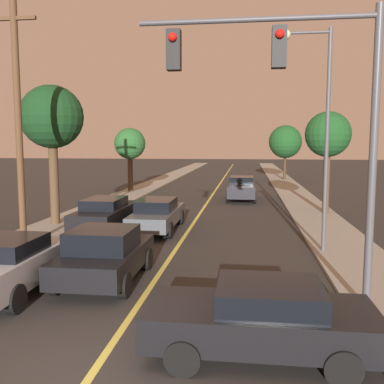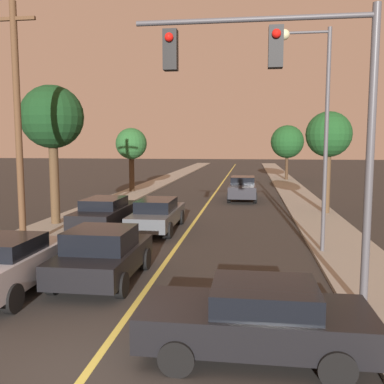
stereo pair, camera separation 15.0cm
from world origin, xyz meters
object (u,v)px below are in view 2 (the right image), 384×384
at_px(car_outer_lane_second, 106,214).
at_px(streetlamp_right, 316,112).
at_px(utility_pole_left, 18,123).
at_px(tree_left_near, 131,145).
at_px(tree_right_near, 329,136).
at_px(car_near_lane_front, 103,254).
at_px(traffic_signal_mast, 295,95).
at_px(tree_right_far, 287,142).
at_px(car_crossing_right, 257,318).
at_px(car_outer_lane_front, 6,263).
at_px(car_near_lane_second, 157,214).
at_px(car_far_oncoming, 243,188).
at_px(tree_left_far, 52,119).

bearing_deg(car_outer_lane_second, streetlamp_right, -16.94).
distance_m(utility_pole_left, tree_left_near, 18.32).
relative_size(streetlamp_right, tree_right_near, 1.39).
relative_size(car_near_lane_front, tree_right_near, 0.73).
bearing_deg(streetlamp_right, traffic_signal_mast, -102.95).
relative_size(traffic_signal_mast, tree_right_far, 1.19).
bearing_deg(car_near_lane_front, streetlamp_right, 32.24).
relative_size(streetlamp_right, tree_right_far, 1.35).
bearing_deg(tree_right_near, car_outer_lane_second, -149.92).
xyz_separation_m(car_outer_lane_second, tree_right_far, (10.01, 27.72, 3.24)).
bearing_deg(car_crossing_right, streetlamp_right, -14.84).
distance_m(car_near_lane_front, car_outer_lane_front, 2.48).
bearing_deg(car_near_lane_front, tree_right_near, 56.75).
height_order(car_near_lane_second, tree_right_near, tree_right_near).
height_order(streetlamp_right, tree_left_near, streetlamp_right).
bearing_deg(streetlamp_right, tree_right_near, 77.18).
relative_size(traffic_signal_mast, tree_right_near, 1.23).
bearing_deg(car_far_oncoming, car_near_lane_front, 78.78).
height_order(tree_right_near, tree_right_far, tree_right_far).
distance_m(car_outer_lane_front, tree_right_near, 17.55).
bearing_deg(streetlamp_right, utility_pole_left, -175.45).
xyz_separation_m(car_crossing_right, traffic_signal_mast, (0.80, 2.33, 4.22)).
relative_size(car_outer_lane_front, car_outer_lane_second, 0.84).
height_order(car_near_lane_front, utility_pole_left, utility_pole_left).
relative_size(car_outer_lane_second, tree_right_far, 0.86).
distance_m(car_near_lane_second, car_far_oncoming, 11.46).
bearing_deg(tree_left_near, car_outer_lane_second, -78.56).
xyz_separation_m(car_crossing_right, tree_left_near, (-9.39, 25.11, 3.07)).
xyz_separation_m(car_outer_lane_second, utility_pole_left, (-1.97, -3.39, 3.81)).
xyz_separation_m(streetlamp_right, tree_right_near, (1.95, 8.56, -0.65)).
relative_size(car_outer_lane_front, car_far_oncoming, 0.83).
relative_size(car_near_lane_second, utility_pole_left, 0.58).
bearing_deg(car_outer_lane_front, utility_pole_left, 114.41).
relative_size(car_crossing_right, utility_pole_left, 0.48).
bearing_deg(streetlamp_right, car_outer_lane_second, 163.06).
bearing_deg(car_near_lane_second, tree_left_near, 109.94).
bearing_deg(car_outer_lane_front, car_outer_lane_second, 90.00).
height_order(car_near_lane_front, tree_left_far, tree_left_far).
bearing_deg(car_near_lane_front, tree_left_far, 123.31).
height_order(car_far_oncoming, tree_left_near, tree_left_near).
bearing_deg(car_near_lane_second, car_outer_lane_front, -104.44).
bearing_deg(tree_left_far, car_near_lane_second, -5.47).
height_order(car_outer_lane_front, streetlamp_right, streetlamp_right).
bearing_deg(car_crossing_right, traffic_signal_mast, -19.05).
xyz_separation_m(car_near_lane_second, car_crossing_right, (4.22, -10.86, -0.04)).
distance_m(car_outer_lane_front, car_crossing_right, 6.84).
bearing_deg(car_outer_lane_front, car_crossing_right, -21.28).
xyz_separation_m(car_far_oncoming, traffic_signal_mast, (1.44, -19.42, 4.09)).
bearing_deg(car_outer_lane_second, car_near_lane_second, 16.58).
distance_m(streetlamp_right, tree_right_far, 30.34).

